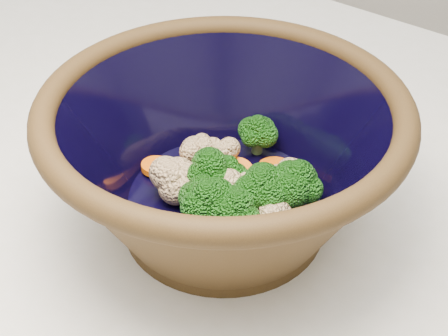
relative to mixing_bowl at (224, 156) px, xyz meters
name	(u,v)px	position (x,y,z in m)	size (l,w,h in m)	color
mixing_bowl	(224,156)	(0.00, 0.00, 0.00)	(0.38, 0.38, 0.14)	black
vegetable_pile	(234,181)	(0.01, 0.00, -0.02)	(0.17, 0.15, 0.06)	#608442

